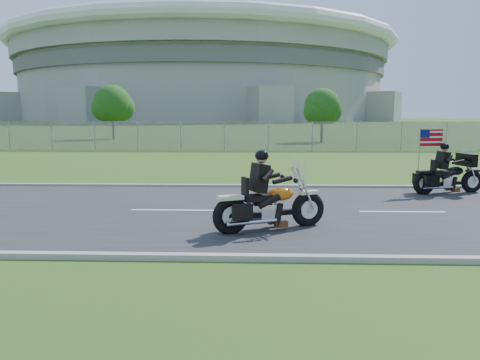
{
  "coord_description": "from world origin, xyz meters",
  "views": [
    {
      "loc": [
        0.21,
        -12.02,
        2.59
      ],
      "look_at": [
        -0.22,
        0.0,
        0.86
      ],
      "focal_mm": 35.0,
      "sensor_mm": 36.0,
      "label": 1
    }
  ],
  "objects": [
    {
      "name": "road",
      "position": [
        0.0,
        0.0,
        0.02
      ],
      "size": [
        120.0,
        8.0,
        0.04
      ],
      "primitive_type": "cube",
      "color": "#28282B",
      "rests_on": "ground"
    },
    {
      "name": "tree_fence_mid",
      "position": [
        -13.95,
        34.04,
        3.3
      ],
      "size": [
        3.96,
        3.69,
        5.3
      ],
      "color": "#382316",
      "rests_on": "ground"
    },
    {
      "name": "fence",
      "position": [
        -5.0,
        20.0,
        1.0
      ],
      "size": [
        60.0,
        0.03,
        2.0
      ],
      "primitive_type": "cube",
      "color": "gray",
      "rests_on": "ground"
    },
    {
      "name": "stadium",
      "position": [
        -20.0,
        170.0,
        15.58
      ],
      "size": [
        140.4,
        140.4,
        29.2
      ],
      "color": "#A3A099",
      "rests_on": "ground"
    },
    {
      "name": "curb_north",
      "position": [
        0.0,
        4.05,
        0.05
      ],
      "size": [
        120.0,
        0.18,
        0.12
      ],
      "primitive_type": "cube",
      "color": "#9E9B93",
      "rests_on": "ground"
    },
    {
      "name": "curb_south",
      "position": [
        0.0,
        -4.05,
        0.05
      ],
      "size": [
        120.0,
        0.18,
        0.12
      ],
      "primitive_type": "cube",
      "color": "#9E9B93",
      "rests_on": "ground"
    },
    {
      "name": "motorcycle_lead",
      "position": [
        0.49,
        -1.95,
        0.57
      ],
      "size": [
        2.55,
        1.37,
        1.82
      ],
      "rotation": [
        0.0,
        0.0,
        0.42
      ],
      "color": "black",
      "rests_on": "ground"
    },
    {
      "name": "ground",
      "position": [
        0.0,
        0.0,
        0.0
      ],
      "size": [
        420.0,
        420.0,
        0.0
      ],
      "primitive_type": "plane",
      "color": "#3B531A",
      "rests_on": "ground"
    },
    {
      "name": "tree_fence_near",
      "position": [
        6.04,
        30.04,
        2.97
      ],
      "size": [
        3.52,
        3.28,
        4.75
      ],
      "color": "#382316",
      "rests_on": "ground"
    },
    {
      "name": "motorcycle_follow",
      "position": [
        6.33,
        2.96,
        0.57
      ],
      "size": [
        2.44,
        1.06,
        2.06
      ],
      "rotation": [
        0.0,
        0.0,
        0.24
      ],
      "color": "black",
      "rests_on": "ground"
    }
  ]
}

